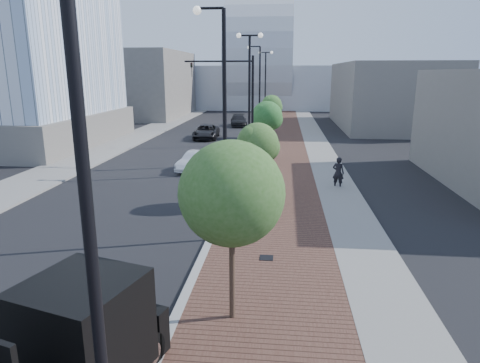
# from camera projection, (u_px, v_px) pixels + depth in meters

# --- Properties ---
(sidewalk) EXTENTS (7.00, 140.00, 0.12)m
(sidewalk) POSITION_uv_depth(u_px,v_px,m) (289.00, 136.00, 46.51)
(sidewalk) COLOR #4C2D23
(sidewalk) RESTS_ON ground
(concrete_strip) EXTENTS (2.40, 140.00, 0.13)m
(concrete_strip) POSITION_uv_depth(u_px,v_px,m) (313.00, 136.00, 46.25)
(concrete_strip) COLOR slate
(concrete_strip) RESTS_ON ground
(curb) EXTENTS (0.30, 140.00, 0.14)m
(curb) POSITION_uv_depth(u_px,v_px,m) (257.00, 135.00, 46.86)
(curb) COLOR gray
(curb) RESTS_ON ground
(west_sidewalk) EXTENTS (4.00, 140.00, 0.12)m
(west_sidewalk) POSITION_uv_depth(u_px,v_px,m) (143.00, 134.00, 48.14)
(west_sidewalk) COLOR slate
(west_sidewalk) RESTS_ON ground
(white_sedan) EXTENTS (2.39, 4.33, 1.35)m
(white_sedan) POSITION_uv_depth(u_px,v_px,m) (196.00, 161.00, 30.38)
(white_sedan) COLOR silver
(white_sedan) RESTS_ON ground
(dark_car_mid) EXTENTS (2.65, 5.32, 1.45)m
(dark_car_mid) POSITION_uv_depth(u_px,v_px,m) (206.00, 132.00, 44.85)
(dark_car_mid) COLOR black
(dark_car_mid) RESTS_ON ground
(dark_car_far) EXTENTS (2.70, 5.18, 1.43)m
(dark_car_far) POSITION_uv_depth(u_px,v_px,m) (239.00, 121.00, 55.40)
(dark_car_far) COLOR black
(dark_car_far) RESTS_ON ground
(pedestrian) EXTENTS (0.82, 0.69, 1.92)m
(pedestrian) POSITION_uv_depth(u_px,v_px,m) (338.00, 173.00, 25.53)
(pedestrian) COLOR black
(pedestrian) RESTS_ON ground
(streetlight_0) EXTENTS (1.72, 0.56, 9.28)m
(streetlight_0) POSITION_uv_depth(u_px,v_px,m) (90.00, 242.00, 5.15)
(streetlight_0) COLOR black
(streetlight_0) RESTS_ON ground
(streetlight_1) EXTENTS (1.44, 0.56, 9.21)m
(streetlight_1) POSITION_uv_depth(u_px,v_px,m) (222.00, 137.00, 16.84)
(streetlight_1) COLOR black
(streetlight_1) RESTS_ON ground
(streetlight_2) EXTENTS (1.72, 0.56, 9.28)m
(streetlight_2) POSITION_uv_depth(u_px,v_px,m) (249.00, 103.00, 28.27)
(streetlight_2) COLOR black
(streetlight_2) RESTS_ON ground
(streetlight_3) EXTENTS (1.44, 0.56, 9.21)m
(streetlight_3) POSITION_uv_depth(u_px,v_px,m) (258.00, 99.00, 39.96)
(streetlight_3) COLOR black
(streetlight_3) RESTS_ON ground
(streetlight_4) EXTENTS (1.72, 0.56, 9.28)m
(streetlight_4) POSITION_uv_depth(u_px,v_px,m) (265.00, 89.00, 51.39)
(streetlight_4) COLOR black
(streetlight_4) RESTS_ON ground
(traffic_mast) EXTENTS (5.09, 0.20, 8.00)m
(traffic_mast) POSITION_uv_depth(u_px,v_px,m) (240.00, 98.00, 31.21)
(traffic_mast) COLOR black
(traffic_mast) RESTS_ON ground
(tree_0) EXTENTS (2.82, 2.82, 5.15)m
(tree_0) POSITION_uv_depth(u_px,v_px,m) (234.00, 194.00, 11.12)
(tree_0) COLOR #382619
(tree_0) RESTS_ON ground
(tree_1) EXTENTS (2.25, 2.18, 4.34)m
(tree_1) POSITION_uv_depth(u_px,v_px,m) (258.00, 144.00, 21.84)
(tree_1) COLOR #382619
(tree_1) RESTS_ON ground
(tree_2) EXTENTS (2.45, 2.41, 4.67)m
(tree_2) POSITION_uv_depth(u_px,v_px,m) (268.00, 117.00, 33.35)
(tree_2) COLOR #382619
(tree_2) RESTS_ON ground
(tree_3) EXTENTS (2.25, 2.18, 4.53)m
(tree_3) POSITION_uv_depth(u_px,v_px,m) (272.00, 105.00, 44.92)
(tree_3) COLOR #382619
(tree_3) RESTS_ON ground
(tower_podium) EXTENTS (19.00, 19.00, 3.00)m
(tower_podium) POSITION_uv_depth(u_px,v_px,m) (5.00, 129.00, 41.16)
(tower_podium) COLOR #67635D
(tower_podium) RESTS_ON ground
(convention_center) EXTENTS (50.00, 30.00, 50.00)m
(convention_center) POSITION_uv_depth(u_px,v_px,m) (261.00, 76.00, 88.93)
(convention_center) COLOR #ACB0B6
(convention_center) RESTS_ON ground
(commercial_block_nw) EXTENTS (14.00, 20.00, 10.00)m
(commercial_block_nw) POSITION_uv_depth(u_px,v_px,m) (139.00, 84.00, 66.87)
(commercial_block_nw) COLOR #66625C
(commercial_block_nw) RESTS_ON ground
(commercial_block_ne) EXTENTS (12.00, 22.00, 8.00)m
(commercial_block_ne) POSITION_uv_depth(u_px,v_px,m) (388.00, 95.00, 53.93)
(commercial_block_ne) COLOR slate
(commercial_block_ne) RESTS_ON ground
(utility_cover_1) EXTENTS (0.50, 0.50, 0.02)m
(utility_cover_1) POSITION_uv_depth(u_px,v_px,m) (266.00, 258.00, 15.78)
(utility_cover_1) COLOR black
(utility_cover_1) RESTS_ON sidewalk
(utility_cover_2) EXTENTS (0.50, 0.50, 0.02)m
(utility_cover_2) POSITION_uv_depth(u_px,v_px,m) (274.00, 183.00, 26.37)
(utility_cover_2) COLOR black
(utility_cover_2) RESTS_ON sidewalk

